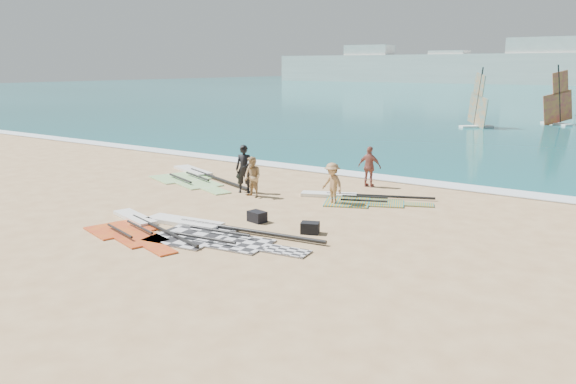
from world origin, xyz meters
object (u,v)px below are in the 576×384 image
Objects in this scene: rig_orange at (354,199)px; gear_bag_near at (310,228)px; rig_grey at (208,232)px; gear_bag_far at (257,217)px; rig_red at (136,227)px; beachgoer_left at (252,177)px; rig_green at (194,177)px; person_wetsuit at (244,169)px; beachgoer_back at (370,167)px; beachgoer_mid at (332,184)px.

rig_orange is 4.59m from gear_bag_near.
rig_grey is 10.87× the size of gear_bag_far.
beachgoer_left is at bearing 102.67° from rig_red.
rig_grey is at bearing -103.38° from gear_bag_far.
rig_green is 4.04× the size of beachgoer_left.
beachgoer_back is (3.55, 3.73, -0.10)m from person_wetsuit.
rig_red is at bearing -114.00° from person_wetsuit.
gear_bag_far is 4.36m from person_wetsuit.
beachgoer_back is at bearing 102.26° from gear_bag_near.
rig_green reaches higher than rig_red.
beachgoer_back reaches higher than rig_orange.
rig_orange is at bearing -10.58° from person_wetsuit.
rig_orange is at bearing 37.30° from beachgoer_left.
person_wetsuit is at bearing -156.86° from beachgoer_mid.
rig_green is 7.77m from beachgoer_back.
gear_bag_near is (0.92, -4.49, 0.12)m from rig_orange.
gear_bag_near is at bearing 98.93° from beachgoer_back.
gear_bag_far reaches higher than rig_red.
beachgoer_left is at bearing 147.28° from gear_bag_near.
person_wetsuit is at bearing 174.44° from rig_orange.
beachgoer_left is (-4.31, 2.77, 0.60)m from gear_bag_near.
rig_red is at bearing -165.10° from rig_grey.
beachgoer_back is (1.00, 8.65, 0.78)m from rig_grey.
rig_grey is 4.90m from beachgoer_left.
beachgoer_back is (7.25, 2.67, 0.78)m from rig_green.
person_wetsuit is at bearing 43.07° from beachgoer_back.
gear_bag_far is at bearing 62.67° from rig_red.
beachgoer_left is 0.92× the size of beachgoer_back.
rig_green is at bearing 137.21° from rig_red.
rig_orange is 3.01× the size of beachgoer_back.
rig_green is 7.99m from rig_red.
rig_grey is 3.70× the size of beachgoer_back.
beachgoer_mid is (3.07, 0.66, -0.01)m from beachgoer_left.
rig_red is 2.63× the size of person_wetsuit.
rig_red is (-3.73, -7.09, 0.00)m from rig_orange.
beachgoer_mid is at bearing -129.61° from rig_orange.
rig_red is 5.88m from person_wetsuit.
gear_bag_near is 0.28× the size of person_wetsuit.
rig_grey is 1.00× the size of rig_green.
rig_red is 3.75m from gear_bag_far.
gear_bag_far is at bearing 69.39° from rig_grey.
beachgoer_mid is (-1.24, 3.43, 0.59)m from gear_bag_near.
rig_grey is at bearing 80.08° from beachgoer_back.
beachgoer_back reaches higher than gear_bag_near.
rig_grey is 6.41m from rig_orange.
gear_bag_far reaches higher than rig_grey.
rig_grey is 11.65× the size of gear_bag_near.
gear_bag_near is at bearing -4.77° from rig_green.
gear_bag_far is 0.37× the size of beachgoer_mid.
rig_red is 9.30× the size of gear_bag_near.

